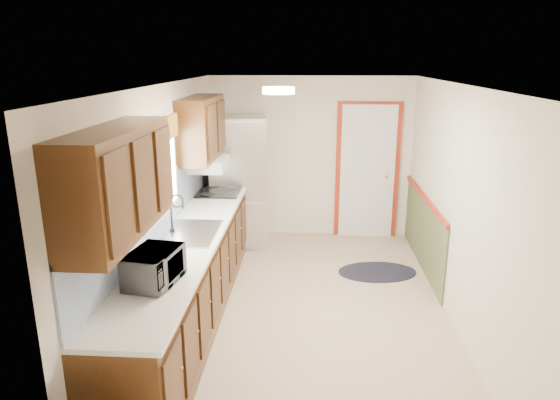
# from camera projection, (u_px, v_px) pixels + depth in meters

# --- Properties ---
(room_shell) EXTENTS (3.20, 5.20, 2.52)m
(room_shell) POSITION_uv_depth(u_px,v_px,m) (309.00, 205.00, 5.09)
(room_shell) COLOR tan
(room_shell) RESTS_ON ground
(kitchen_run) EXTENTS (0.63, 4.00, 2.20)m
(kitchen_run) POSITION_uv_depth(u_px,v_px,m) (185.00, 249.00, 4.99)
(kitchen_run) COLOR #3A200D
(kitchen_run) RESTS_ON ground
(back_wall_trim) EXTENTS (1.12, 2.30, 2.08)m
(back_wall_trim) POSITION_uv_depth(u_px,v_px,m) (378.00, 184.00, 7.23)
(back_wall_trim) COLOR maroon
(back_wall_trim) RESTS_ON ground
(ceiling_fixture) EXTENTS (0.30, 0.30, 0.06)m
(ceiling_fixture) POSITION_uv_depth(u_px,v_px,m) (279.00, 90.00, 4.60)
(ceiling_fixture) COLOR #FFD88C
(ceiling_fixture) RESTS_ON room_shell
(microwave) EXTENTS (0.35, 0.53, 0.33)m
(microwave) POSITION_uv_depth(u_px,v_px,m) (154.00, 264.00, 3.89)
(microwave) COLOR white
(microwave) RESTS_ON kitchen_run
(refrigerator) EXTENTS (0.87, 0.83, 1.87)m
(refrigerator) POSITION_uv_depth(u_px,v_px,m) (239.00, 181.00, 7.19)
(refrigerator) COLOR #B7B7BC
(refrigerator) RESTS_ON ground
(rug) EXTENTS (1.07, 0.76, 0.01)m
(rug) POSITION_uv_depth(u_px,v_px,m) (377.00, 272.00, 6.39)
(rug) COLOR black
(rug) RESTS_ON ground
(cooktop) EXTENTS (0.55, 0.66, 0.02)m
(cooktop) POSITION_uv_depth(u_px,v_px,m) (219.00, 191.00, 6.57)
(cooktop) COLOR black
(cooktop) RESTS_ON kitchen_run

